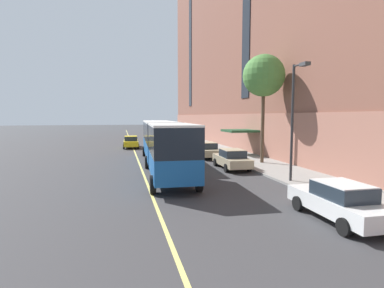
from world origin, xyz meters
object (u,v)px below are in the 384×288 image
(parked_car_champagne_0, at_px, (232,159))
(parked_car_white_2, at_px, (339,201))
(street_lamp, at_px, (295,111))
(taxi_cab, at_px, (131,142))
(street_tree_mid_block, at_px, (264,76))
(fire_hydrant, at_px, (214,149))
(city_bus, at_px, (163,141))
(parked_car_champagne_1, at_px, (170,136))
(parked_car_champagne_3, at_px, (207,150))

(parked_car_champagne_0, height_order, parked_car_white_2, same)
(parked_car_white_2, relative_size, street_lamp, 0.66)
(taxi_cab, xyz_separation_m, street_tree_mid_block, (10.58, -16.28, 6.70))
(parked_car_white_2, xyz_separation_m, fire_hydrant, (1.76, 21.77, -0.29))
(parked_car_champagne_0, bearing_deg, city_bus, 162.03)
(city_bus, distance_m, taxi_cab, 16.34)
(parked_car_champagne_1, height_order, street_tree_mid_block, street_tree_mid_block)
(parked_car_champagne_1, height_order, taxi_cab, same)
(city_bus, bearing_deg, parked_car_champagne_0, -17.97)
(parked_car_champagne_0, bearing_deg, street_tree_mid_block, 25.14)
(taxi_cab, bearing_deg, parked_car_white_2, -76.67)
(street_lamp, bearing_deg, parked_car_champagne_0, 106.81)
(city_bus, relative_size, parked_car_champagne_3, 4.03)
(parked_car_champagne_1, xyz_separation_m, fire_hydrant, (1.83, -19.28, -0.29))
(parked_car_champagne_3, xyz_separation_m, street_lamp, (1.90, -12.33, 3.68))
(taxi_cab, height_order, street_tree_mid_block, street_tree_mid_block)
(parked_car_champagne_3, distance_m, fire_hydrant, 3.67)
(parked_car_champagne_0, xyz_separation_m, street_tree_mid_block, (3.38, 1.59, 6.70))
(parked_car_champagne_3, relative_size, street_lamp, 0.66)
(parked_car_champagne_0, relative_size, taxi_cab, 0.98)
(street_tree_mid_block, relative_size, fire_hydrant, 12.71)
(parked_car_white_2, height_order, street_lamp, street_lamp)
(city_bus, xyz_separation_m, taxi_cab, (-1.97, 16.17, -1.35))
(street_tree_mid_block, height_order, street_lamp, street_tree_mid_block)
(parked_car_champagne_0, height_order, street_tree_mid_block, street_tree_mid_block)
(parked_car_white_2, xyz_separation_m, taxi_cab, (-7.09, 29.92, 0.00))
(city_bus, distance_m, parked_car_champagne_0, 5.66)
(street_lamp, bearing_deg, parked_car_champagne_1, 93.18)
(parked_car_champagne_0, distance_m, street_lamp, 7.09)
(parked_car_white_2, distance_m, parked_car_champagne_3, 18.59)
(fire_hydrant, bearing_deg, street_lamp, -89.63)
(street_lamp, bearing_deg, city_bus, 132.96)
(street_tree_mid_block, bearing_deg, taxi_cab, 123.01)
(city_bus, bearing_deg, street_tree_mid_block, -0.73)
(parked_car_champagne_1, relative_size, fire_hydrant, 6.53)
(taxi_cab, distance_m, fire_hydrant, 12.04)
(street_tree_mid_block, distance_m, street_lamp, 8.14)
(parked_car_champagne_1, relative_size, taxi_cab, 0.98)
(street_lamp, xyz_separation_m, fire_hydrant, (-0.10, 15.51, -3.97))
(parked_car_white_2, bearing_deg, fire_hydrant, 85.37)
(fire_hydrant, bearing_deg, parked_car_champagne_1, 95.43)
(parked_car_champagne_3, xyz_separation_m, taxi_cab, (-7.06, 11.33, 0.00))
(parked_car_champagne_0, relative_size, fire_hydrant, 6.57)
(parked_car_champagne_3, bearing_deg, parked_car_champagne_0, -88.74)
(fire_hydrant, bearing_deg, taxi_cab, 137.36)
(parked_car_champagne_0, distance_m, taxi_cab, 19.26)
(parked_car_champagne_0, distance_m, parked_car_white_2, 12.06)
(taxi_cab, bearing_deg, parked_car_champagne_3, -58.10)
(parked_car_champagne_0, relative_size, parked_car_champagne_1, 1.01)
(taxi_cab, xyz_separation_m, street_lamp, (8.95, -23.66, 3.68))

